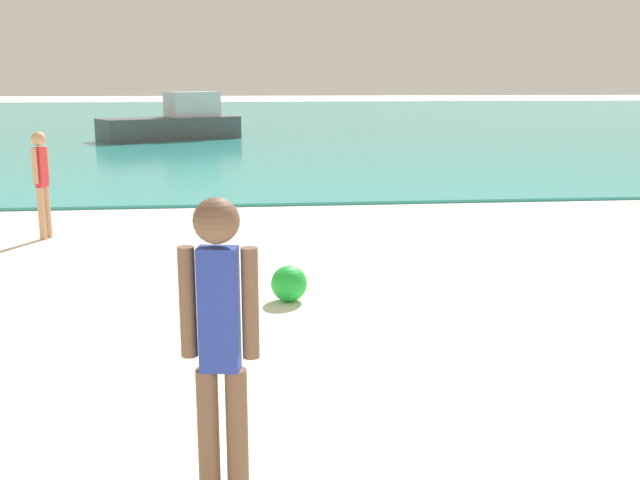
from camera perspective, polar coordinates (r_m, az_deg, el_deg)
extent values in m
cube|color=teal|center=(43.25, -4.92, 9.34)|extent=(160.00, 60.00, 0.06)
cylinder|color=brown|center=(3.97, -8.55, -15.41)|extent=(0.11, 0.11, 0.84)
cylinder|color=brown|center=(3.95, -6.37, -15.54)|extent=(0.11, 0.11, 0.84)
cube|color=#233899|center=(3.68, -7.78, -5.33)|extent=(0.21, 0.15, 0.63)
sphere|color=brown|center=(3.57, -7.99, 1.49)|extent=(0.23, 0.23, 0.23)
cylinder|color=brown|center=(3.70, -10.16, -4.73)|extent=(0.08, 0.08, 0.56)
cylinder|color=brown|center=(3.64, -5.39, -4.88)|extent=(0.08, 0.08, 0.56)
cylinder|color=tan|center=(11.27, -20.63, 1.91)|extent=(0.10, 0.10, 0.75)
cylinder|color=tan|center=(11.38, -20.26, 2.04)|extent=(0.10, 0.10, 0.75)
cube|color=red|center=(11.23, -20.70, 5.27)|extent=(0.16, 0.20, 0.56)
sphere|color=tan|center=(11.20, -20.85, 7.29)|extent=(0.20, 0.20, 0.20)
cylinder|color=tan|center=(11.11, -21.11, 5.33)|extent=(0.08, 0.08, 0.50)
cylinder|color=tan|center=(11.34, -20.32, 5.52)|extent=(0.08, 0.08, 0.50)
cube|color=#4C4C51|center=(27.94, -11.47, 8.41)|extent=(5.20, 3.83, 0.81)
cube|color=silver|center=(28.27, -9.83, 10.26)|extent=(2.14, 1.86, 0.91)
sphere|color=green|center=(7.66, -2.40, -3.37)|extent=(0.38, 0.38, 0.38)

